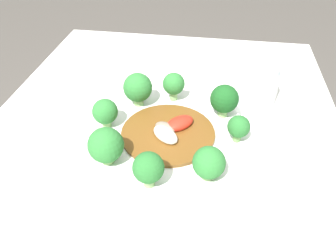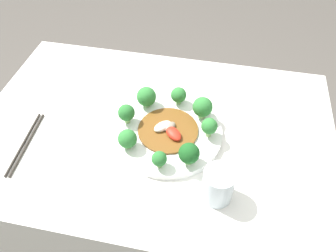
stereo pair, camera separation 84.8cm
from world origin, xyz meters
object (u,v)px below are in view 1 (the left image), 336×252
object	(u,v)px
plate	(168,138)
broccoli_southwest	(138,88)
stirfry_center	(169,131)
broccoli_south	(105,112)
broccoli_north	(239,127)
broccoli_southeast	(106,145)
broccoli_east	(148,168)
drinking_glass	(259,85)
broccoli_west	(174,84)
broccoli_northwest	(224,99)
broccoli_northeast	(209,163)

from	to	relation	value
plate	broccoli_southwest	size ratio (longest dim) A/B	4.44
plate	stirfry_center	world-z (taller)	stirfry_center
broccoli_southwest	broccoli_south	size ratio (longest dim) A/B	1.23
broccoli_north	broccoli_southeast	world-z (taller)	broccoli_southeast
broccoli_east	drinking_glass	size ratio (longest dim) A/B	0.66
stirfry_center	broccoli_north	bearing A→B (deg)	90.67
plate	broccoli_south	size ratio (longest dim) A/B	5.45
broccoli_east	broccoli_southwest	bearing A→B (deg)	-163.11
broccoli_north	broccoli_southeast	xyz separation A→B (m)	(0.09, -0.21, 0.01)
broccoli_southwest	stirfry_center	xyz separation A→B (m)	(0.09, 0.08, -0.03)
broccoli_east	drinking_glass	world-z (taller)	drinking_glass
stirfry_center	broccoli_west	bearing A→B (deg)	-176.06
broccoli_northwest	broccoli_west	size ratio (longest dim) A/B	1.08
broccoli_east	stirfry_center	size ratio (longest dim) A/B	0.36
broccoli_east	broccoli_west	bearing A→B (deg)	178.77
broccoli_southwest	broccoli_northeast	size ratio (longest dim) A/B	1.18
broccoli_east	broccoli_south	world-z (taller)	broccoli_east
broccoli_southwest	broccoli_south	bearing A→B (deg)	-29.58
broccoli_east	drinking_glass	xyz separation A→B (m)	(-0.28, 0.18, -0.01)
broccoli_southwest	drinking_glass	size ratio (longest dim) A/B	0.74
broccoli_east	broccoli_south	size ratio (longest dim) A/B	1.09
plate	stirfry_center	bearing A→B (deg)	119.90
broccoli_north	broccoli_south	size ratio (longest dim) A/B	0.91
broccoli_north	broccoli_south	xyz separation A→B (m)	(-0.01, -0.24, 0.00)
plate	broccoli_northwest	bearing A→B (deg)	127.38
broccoli_northeast	stirfry_center	bearing A→B (deg)	-141.59
broccoli_east	broccoli_southwest	world-z (taller)	broccoli_southwest
stirfry_center	broccoli_southwest	bearing A→B (deg)	-138.12
broccoli_southwest	broccoli_west	xyz separation A→B (m)	(-0.03, 0.07, -0.00)
broccoli_northeast	broccoli_north	bearing A→B (deg)	154.34
broccoli_northwest	drinking_glass	world-z (taller)	drinking_glass
broccoli_southwest	broccoli_southeast	xyz separation A→B (m)	(0.17, -0.01, -0.00)
broccoli_northwest	broccoli_north	size ratio (longest dim) A/B	1.28
broccoli_northwest	broccoli_east	bearing A→B (deg)	-28.75
broccoli_west	plate	bearing A→B (deg)	2.85
broccoli_northeast	broccoli_southwest	bearing A→B (deg)	-139.91
broccoli_north	drinking_glass	distance (m)	0.16
plate	broccoli_southeast	bearing A→B (deg)	-46.53
broccoli_southwest	broccoli_west	size ratio (longest dim) A/B	1.14
broccoli_north	drinking_glass	bearing A→B (deg)	163.90
plate	broccoli_east	distance (m)	0.13
broccoli_northeast	stirfry_center	distance (m)	0.13
broccoli_southwest	drinking_glass	world-z (taller)	drinking_glass
broccoli_southeast	drinking_glass	world-z (taller)	drinking_glass
broccoli_north	broccoli_south	world-z (taller)	broccoli_south
plate	broccoli_southwest	world-z (taller)	broccoli_southwest
broccoli_north	broccoli_south	distance (m)	0.24
broccoli_south	drinking_glass	distance (m)	0.32
broccoli_south	broccoli_southeast	distance (m)	0.10
plate	broccoli_northwest	distance (m)	0.13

